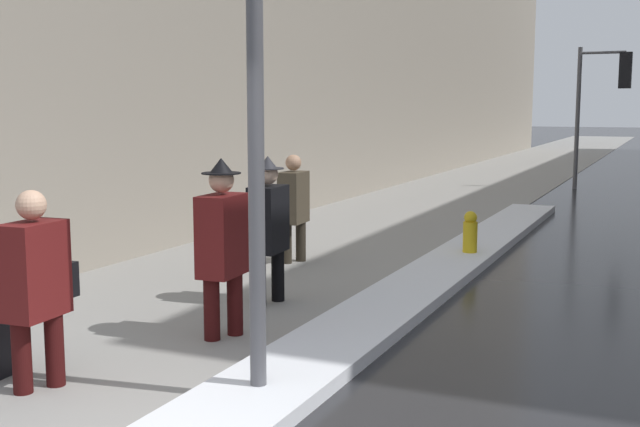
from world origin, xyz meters
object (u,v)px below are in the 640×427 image
Objects in this scene: pedestrian_with_shoulder_bag at (36,281)px; pedestrian_in_fedora at (222,241)px; pedestrian_trailing at (294,203)px; fire_hydrant at (470,236)px; pedestrian_nearside at (268,224)px; lamp_post at (255,46)px; traffic_light_near at (607,87)px.

pedestrian_in_fedora reaches higher than pedestrian_with_shoulder_bag.
pedestrian_with_shoulder_bag is 5.28m from pedestrian_trailing.
pedestrian_with_shoulder_bag reaches higher than fire_hydrant.
pedestrian_trailing is at bearing -164.24° from pedestrian_nearside.
lamp_post is 5.47m from pedestrian_trailing.
pedestrian_nearside is (0.33, 3.10, 0.03)m from pedestrian_with_shoulder_bag.
pedestrian_in_fedora is 4.85m from fire_hydrant.
lamp_post reaches higher than traffic_light_near.
fire_hydrant is (0.12, 5.93, -2.23)m from lamp_post.
traffic_light_near is 2.23× the size of pedestrian_nearside.
traffic_light_near is 2.42× the size of pedestrian_trailing.
pedestrian_in_fedora is at bearing 158.63° from pedestrian_with_shoulder_bag.
fire_hydrant is (1.41, 3.33, -0.54)m from pedestrian_nearside.
lamp_post is 6.33m from fire_hydrant.
traffic_light_near reaches higher than fire_hydrant.
pedestrian_in_fedora reaches higher than pedestrian_nearside.
fire_hydrant is at bearing 162.33° from pedestrian_in_fedora.
lamp_post is at bearing -93.39° from traffic_light_near.
traffic_light_near is (0.94, 16.70, 0.04)m from lamp_post.
pedestrian_trailing reaches higher than fire_hydrant.
pedestrian_trailing is at bearing -167.71° from pedestrian_in_fedora.
lamp_post reaches higher than pedestrian_in_fedora.
lamp_post reaches higher than fire_hydrant.
pedestrian_with_shoulder_bag is at bearing -21.37° from pedestrian_in_fedora.
pedestrian_with_shoulder_bag is (-1.62, -0.50, -1.72)m from lamp_post.
pedestrian_with_shoulder_bag is 1.03× the size of pedestrian_trailing.
pedestrian_nearside reaches higher than pedestrian_with_shoulder_bag.
pedestrian_with_shoulder_bag is at bearing 1.13° from pedestrian_trailing.
pedestrian_with_shoulder_bag is at bearing -162.86° from lamp_post.
pedestrian_in_fedora is 1.36m from pedestrian_nearside.
fire_hydrant is (2.17, 1.17, -0.49)m from pedestrian_trailing.
pedestrian_trailing is (-0.43, 5.26, -0.02)m from pedestrian_with_shoulder_bag.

